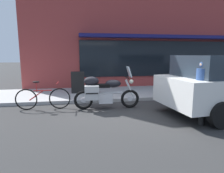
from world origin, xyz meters
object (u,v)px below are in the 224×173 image
touring_motorcycle (103,91)px  parked_bicycle (43,98)px  pedestrian_walking (204,83)px  sandwich_board_sign (78,82)px

touring_motorcycle → parked_bicycle: bearing=171.7°
pedestrian_walking → sandwich_board_sign: bearing=128.5°
parked_bicycle → sandwich_board_sign: sandwich_board_sign is taller
parked_bicycle → pedestrian_walking: 4.77m
touring_motorcycle → pedestrian_walking: size_ratio=1.30×
touring_motorcycle → pedestrian_walking: (2.33, -1.76, 0.45)m
touring_motorcycle → sandwich_board_sign: (-0.82, 2.20, -0.02)m
parked_bicycle → pedestrian_walking: pedestrian_walking is taller
parked_bicycle → pedestrian_walking: size_ratio=1.04×
parked_bicycle → sandwich_board_sign: size_ratio=1.89×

